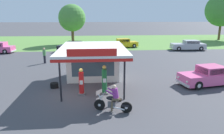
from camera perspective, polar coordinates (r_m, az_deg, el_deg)
ground_plane at (r=14.64m, az=-9.43°, el=-7.46°), size 300.00×300.00×0.00m
grass_verge_strip at (r=43.93m, az=-6.36°, el=6.94°), size 120.00×24.00×0.01m
service_station_kiosk at (r=17.48m, az=-5.18°, el=2.13°), size 4.88×7.21×3.37m
gas_pump_nearside at (r=14.42m, az=-8.29°, el=-4.22°), size 0.44×0.44×1.84m
gas_pump_offside at (r=14.37m, az=-2.07°, el=-3.77°), size 0.44×0.44×2.02m
motorcycle_with_rider at (r=11.87m, az=0.41°, el=-9.09°), size 2.11×0.90×1.58m
featured_classic_sedan at (r=18.01m, az=24.90°, el=-2.27°), size 5.04×2.61×1.49m
parked_car_back_row_right at (r=34.86m, az=20.00°, el=5.52°), size 5.35×2.18×1.50m
parked_car_back_row_centre at (r=35.39m, az=3.14°, el=6.42°), size 5.01×2.55×1.47m
parked_car_back_row_far_left at (r=31.48m, az=-9.80°, el=5.32°), size 5.67×2.85×1.53m
bystander_admiring_sedan at (r=24.72m, az=-17.85°, el=3.11°), size 0.34×0.34×1.76m
bystander_chatting_near_pumps at (r=28.01m, az=2.60°, el=4.88°), size 0.36×0.36×1.66m
tree_oak_centre at (r=40.11m, az=-10.82°, el=12.83°), size 4.92×4.92×7.23m
tree_oak_far_left at (r=51.97m, az=27.69°, el=13.53°), size 6.95×6.95×9.80m
spare_tire_stack at (r=16.34m, az=-15.36°, el=-4.82°), size 0.60×0.60×0.36m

